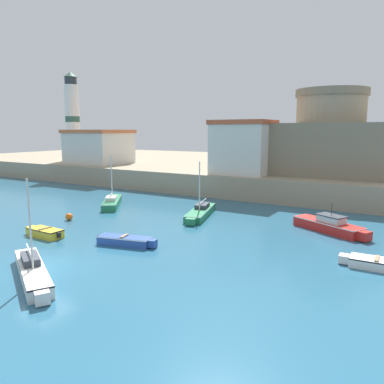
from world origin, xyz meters
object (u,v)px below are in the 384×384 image
Objects in this scene: motorboat_red_2 at (329,225)px; lighthouse at (72,118)px; harbor_shed_near_wharf at (99,146)px; sailboat_green_3 at (200,212)px; dinghy_white_7 at (374,263)px; dinghy_yellow_5 at (44,232)px; mooring_buoy at (69,217)px; harbor_shed_mid_row at (243,147)px; sailboat_green_4 at (112,202)px; fortress at (329,142)px; sailboat_white_1 at (32,270)px; dinghy_blue_6 at (126,240)px.

lighthouse reaches higher than motorboat_red_2.
motorboat_red_2 is at bearing -20.20° from harbor_shed_near_wharf.
sailboat_green_3 is 15.35m from dinghy_white_7.
harbor_shed_near_wharf is (-35.74, 13.15, 4.49)m from motorboat_red_2.
dinghy_yellow_5 is 0.24× the size of lighthouse.
harbor_shed_mid_row reaches higher than mooring_buoy.
fortress is (16.48, 18.46, 5.54)m from sailboat_green_4.
sailboat_green_4 is at bearing -176.50° from sailboat_green_3.
motorboat_red_2 is at bearing 56.76° from sailboat_white_1.
sailboat_white_1 is 28.36m from harbor_shed_mid_row.
harbor_shed_mid_row is at bearing -141.83° from fortress.
dinghy_blue_6 is 1.19× the size of dinghy_white_7.
harbor_shed_mid_row is at bearing -7.70° from lighthouse.
harbor_shed_mid_row is (-11.74, 11.19, 5.00)m from motorboat_red_2.
lighthouse is 9.42m from harbor_shed_near_wharf.
dinghy_blue_6 is (0.36, 6.59, -0.10)m from sailboat_white_1.
harbor_shed_mid_row reaches higher than dinghy_blue_6.
sailboat_green_3 is 37.85m from lighthouse.
sailboat_green_4 is 13.28m from dinghy_blue_6.
dinghy_white_7 is at bearing -24.86° from lighthouse.
fortress is 40.19m from lighthouse.
motorboat_red_2 is at bearing 2.12° from sailboat_green_3.
motorboat_red_2 reaches higher than mooring_buoy.
lighthouse is at bearing 163.55° from harbor_shed_near_wharf.
harbor_shed_near_wharf is (-32.00, -4.32, -1.00)m from fortress.
harbor_shed_mid_row is (-15.28, 17.58, 5.19)m from dinghy_white_7.
harbor_shed_near_wharf is at bearing 137.67° from sailboat_green_4.
dinghy_white_7 is (14.13, 3.72, -0.03)m from dinghy_blue_6.
sailboat_green_3 reaches higher than dinghy_yellow_5.
motorboat_red_2 is 20.32m from dinghy_yellow_5.
sailboat_white_1 reaches higher than dinghy_yellow_5.
lighthouse is (-23.52, 16.50, 8.92)m from sailboat_green_4.
sailboat_green_3 is 0.80× the size of harbor_shed_near_wharf.
sailboat_white_1 is 0.92× the size of sailboat_green_3.
motorboat_red_2 is 10.59m from sailboat_green_3.
lighthouse is at bearing 142.29° from dinghy_blue_6.
dinghy_yellow_5 reaches higher than mooring_buoy.
dinghy_blue_6 is (6.16, 1.39, -0.01)m from dinghy_yellow_5.
motorboat_red_2 is 1.69× the size of dinghy_white_7.
sailboat_white_1 is at bearing -50.29° from harbor_shed_near_wharf.
motorboat_red_2 is 20.25m from sailboat_green_4.
harbor_shed_near_wharf is (-24.80, 29.86, 4.56)m from sailboat_white_1.
dinghy_white_7 is (14.12, -6.00, -0.10)m from sailboat_green_3.
motorboat_red_2 is at bearing -43.62° from harbor_shed_mid_row.
harbor_shed_mid_row reaches higher than harbor_shed_near_wharf.
sailboat_white_1 is at bearing -49.09° from mooring_buoy.
mooring_buoy is 0.07× the size of harbor_shed_near_wharf.
sailboat_green_3 is at bearing 89.98° from dinghy_blue_6.
sailboat_green_4 is 1.73× the size of dinghy_yellow_5.
sailboat_green_3 is 12.70m from harbor_shed_mid_row.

